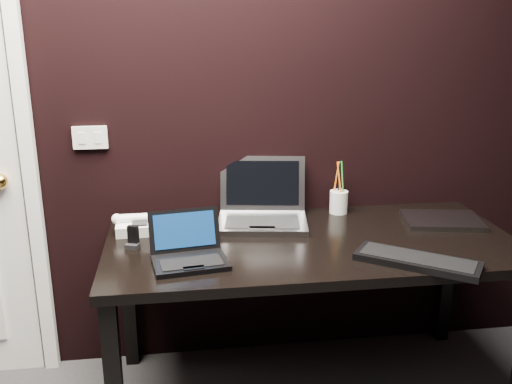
{
  "coord_description": "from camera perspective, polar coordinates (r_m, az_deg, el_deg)",
  "views": [
    {
      "loc": [
        -0.24,
        -0.76,
        1.62
      ],
      "look_at": [
        0.06,
        1.35,
        0.97
      ],
      "focal_mm": 40.0,
      "sensor_mm": 36.0,
      "label": 1
    }
  ],
  "objects": [
    {
      "name": "netbook",
      "position": [
        2.17,
        -6.75,
        -6.06
      ],
      "size": [
        0.31,
        0.28,
        0.18
      ],
      "color": "black",
      "rests_on": "desk"
    },
    {
      "name": "mobile_phone",
      "position": [
        2.34,
        -12.2,
        -4.67
      ],
      "size": [
        0.06,
        0.06,
        0.09
      ],
      "color": "black",
      "rests_on": "desk"
    },
    {
      "name": "closed_laptop",
      "position": [
        2.7,
        18.12,
        -2.7
      ],
      "size": [
        0.37,
        0.3,
        0.02
      ],
      "color": "gray",
      "rests_on": "desk"
    },
    {
      "name": "ext_keyboard",
      "position": [
        2.23,
        15.84,
        -6.62
      ],
      "size": [
        0.46,
        0.39,
        0.03
      ],
      "color": "black",
      "rests_on": "desk"
    },
    {
      "name": "wall_back",
      "position": [
        2.59,
        -2.69,
        9.79
      ],
      "size": [
        4.0,
        0.0,
        4.0
      ],
      "primitive_type": "plane",
      "rotation": [
        1.57,
        0.0,
        0.0
      ],
      "color": "black",
      "rests_on": "ground"
    },
    {
      "name": "pen_cup",
      "position": [
        2.72,
        8.27,
        -0.89
      ],
      "size": [
        0.09,
        0.09,
        0.25
      ],
      "color": "silver",
      "rests_on": "desk"
    },
    {
      "name": "desk_phone",
      "position": [
        2.5,
        -11.91,
        -3.21
      ],
      "size": [
        0.2,
        0.16,
        0.1
      ],
      "color": "white",
      "rests_on": "desk"
    },
    {
      "name": "wall_switch",
      "position": [
        2.63,
        -16.26,
        5.25
      ],
      "size": [
        0.15,
        0.02,
        0.1
      ],
      "color": "silver",
      "rests_on": "wall_back"
    },
    {
      "name": "desk",
      "position": [
        2.43,
        5.54,
        -6.45
      ],
      "size": [
        1.7,
        0.8,
        0.74
      ],
      "color": "black",
      "rests_on": "ground"
    },
    {
      "name": "silver_laptop",
      "position": [
        2.56,
        0.64,
        -1.96
      ],
      "size": [
        0.44,
        0.41,
        0.27
      ],
      "color": "gray",
      "rests_on": "desk"
    }
  ]
}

